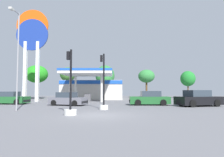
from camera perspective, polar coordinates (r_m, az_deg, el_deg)
name	(u,v)px	position (r m, az deg, el deg)	size (l,w,h in m)	color
ground_plane	(98,115)	(13.12, -4.05, -10.59)	(90.00, 90.00, 0.00)	slate
gas_station	(92,88)	(35.01, -5.79, -2.83)	(10.50, 13.53, 4.53)	beige
station_pole_sign	(32,42)	(31.34, -22.18, 9.85)	(4.63, 0.56, 13.43)	white
car_0	(149,99)	(22.18, 10.81, -5.76)	(4.37, 2.06, 1.55)	black
car_1	(68,99)	(21.86, -12.73, -5.93)	(4.26, 2.67, 1.42)	black
car_2	(10,98)	(26.21, -27.44, -5.15)	(4.24, 2.13, 1.47)	black
car_3	(198,99)	(22.10, 23.74, -5.44)	(4.93, 3.07, 1.65)	black
traffic_signal_0	(104,95)	(16.78, -2.48, -4.85)	(0.75, 0.75, 4.77)	silver
traffic_signal_1	(70,99)	(13.36, -12.03, -5.97)	(0.82, 0.82, 4.37)	silver
tree_0	(37,74)	(42.70, -21.02, 1.19)	(4.45, 4.45, 6.67)	brown
tree_1	(68,75)	(42.38, -12.73, 1.12)	(3.20, 3.20, 6.45)	brown
tree_2	(105,76)	(40.85, -2.04, 0.85)	(3.97, 3.97, 6.77)	brown
tree_3	(146,76)	(41.87, 9.96, 0.61)	(3.43, 3.43, 5.95)	brown
tree_4	(188,79)	(43.01, 21.16, -0.05)	(2.95, 2.95, 5.55)	brown
corner_streetlamp	(17,52)	(17.61, -25.90, 6.97)	(0.24, 1.48, 7.97)	gray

